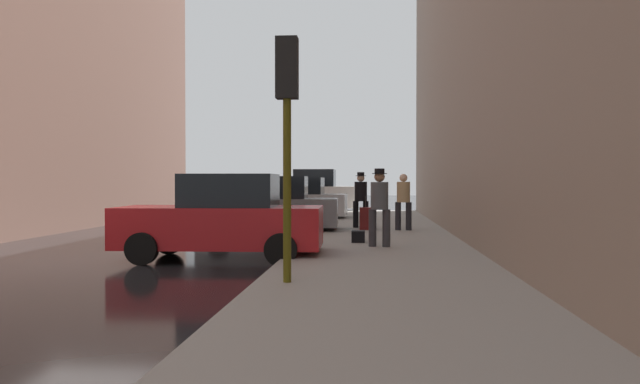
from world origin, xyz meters
TOP-DOWN VIEW (x-y plane):
  - ground_plane at (0.00, 0.00)m, footprint 120.00×120.00m
  - sidewalk at (6.00, 0.00)m, footprint 4.00×40.00m
  - parked_red_hatchback at (2.65, 0.75)m, footprint 4.25×2.16m
  - parked_gray_coupe at (2.65, 6.93)m, footprint 4.26×2.17m
  - parked_silver_sedan at (2.65, 13.39)m, footprint 4.24×2.14m
  - parked_white_van at (2.65, 20.23)m, footprint 4.64×2.13m
  - fire_hydrant at (4.45, 7.71)m, footprint 0.42×0.22m
  - traffic_light at (4.50, -2.93)m, footprint 0.32×0.32m
  - pedestrian_with_fedora at (5.39, 7.97)m, footprint 0.50×0.40m
  - pedestrian_with_beanie at (5.92, 2.19)m, footprint 0.53×0.47m
  - pedestrian_in_tan_coat at (6.70, 7.05)m, footprint 0.51×0.43m
  - rolling_suitcase at (5.55, 7.18)m, footprint 0.38×0.57m
  - duffel_bag at (5.42, 3.20)m, footprint 0.32×0.44m

SIDE VIEW (x-z plane):
  - ground_plane at x=0.00m, z-range 0.00..0.00m
  - sidewalk at x=6.00m, z-range 0.00..0.15m
  - duffel_bag at x=5.42m, z-range 0.15..0.43m
  - rolling_suitcase at x=5.55m, z-range -0.03..1.01m
  - fire_hydrant at x=4.45m, z-range 0.15..0.85m
  - parked_red_hatchback at x=2.65m, z-range -0.05..1.74m
  - parked_gray_coupe at x=2.65m, z-range -0.05..1.74m
  - parked_silver_sedan at x=2.65m, z-range -0.05..1.74m
  - parked_white_van at x=2.65m, z-range -0.09..2.16m
  - pedestrian_in_tan_coat at x=6.70m, z-range 0.25..1.96m
  - pedestrian_with_fedora at x=5.39m, z-range 0.25..2.02m
  - pedestrian_with_beanie at x=5.92m, z-range 0.25..2.02m
  - traffic_light at x=4.50m, z-range 0.96..4.56m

